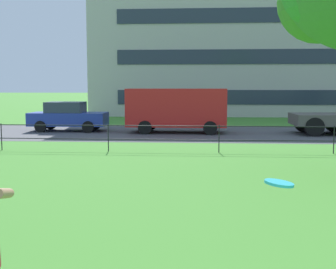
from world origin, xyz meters
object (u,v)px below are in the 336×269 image
frisbee (279,183)px  panel_van_far_left (177,108)px  apartment_building_background (272,22)px  car_blue_far_right (68,116)px

frisbee → panel_van_far_left: 18.62m
panel_van_far_left → apartment_building_background: size_ratio=0.17×
frisbee → car_blue_far_right: size_ratio=0.07×
frisbee → apartment_building_background: (5.29, 35.34, 6.29)m
car_blue_far_right → apartment_building_background: 22.06m
panel_van_far_left → apartment_building_background: 19.42m
panel_van_far_left → car_blue_far_right: bearing=175.7°
car_blue_far_right → panel_van_far_left: size_ratio=0.80×
frisbee → car_blue_far_right: car_blue_far_right is taller
car_blue_far_right → panel_van_far_left: bearing=-4.3°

